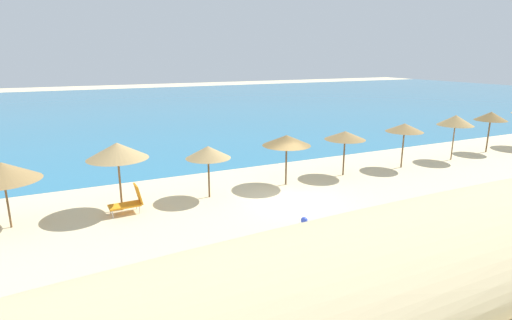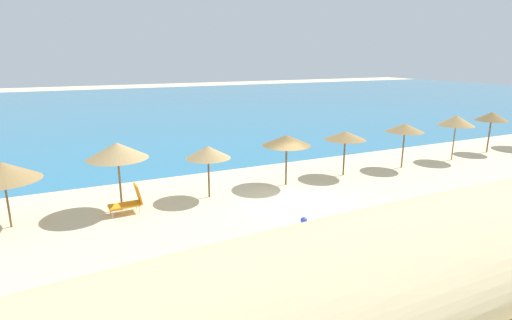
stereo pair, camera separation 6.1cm
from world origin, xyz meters
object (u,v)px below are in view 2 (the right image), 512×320
Objects in this scene: lounge_chair_0 at (129,201)px; beach_umbrella_2 at (2,171)px; beach_umbrella_5 at (287,140)px; beach_umbrella_7 at (405,128)px; beach_umbrella_9 at (492,116)px; beach_umbrella_4 at (208,152)px; beach_ball at (304,220)px; beach_umbrella_6 at (345,136)px; beach_umbrella_8 at (456,120)px; beach_umbrella_3 at (117,151)px.

beach_umbrella_2 is at bearing 81.14° from lounge_chair_0.
beach_umbrella_7 is at bearing -0.63° from beach_umbrella_5.
beach_umbrella_9 is at bearing 1.36° from beach_umbrella_5.
beach_umbrella_9 reaches higher than beach_umbrella_4.
beach_umbrella_7 is at bearing 0.06° from beach_umbrella_4.
beach_ball is (5.91, -4.05, -0.37)m from lounge_chair_0.
beach_umbrella_7 is (19.66, 0.00, 0.14)m from beach_umbrella_2.
lounge_chair_0 is (-7.69, -0.52, -1.77)m from beach_umbrella_5.
beach_umbrella_7 reaches higher than beach_umbrella_6.
beach_umbrella_2 is 9.66× the size of beach_ball.
beach_umbrella_5 is at bearing 1.37° from beach_umbrella_4.
beach_umbrella_8 reaches higher than lounge_chair_0.
beach_umbrella_8 is at bearing -0.40° from beach_umbrella_5.
beach_ball is at bearing -161.72° from beach_umbrella_8.
beach_umbrella_7 is (7.66, -0.08, 0.07)m from beach_umbrella_5.
beach_umbrella_8 is (15.90, 0.01, 0.37)m from beach_umbrella_4.
lounge_chair_0 is at bearing -62.64° from beach_umbrella_3.
beach_ball is at bearing -111.24° from beach_umbrella_5.
beach_umbrella_7 reaches higher than beach_umbrella_2.
beach_umbrella_3 is at bearing 179.00° from beach_umbrella_4.
beach_umbrella_9 is 10.08× the size of beach_ball.
beach_umbrella_5 is 11.81m from beach_umbrella_8.
beach_umbrella_5 is at bearing 179.60° from beach_umbrella_8.
beach_umbrella_7 is 15.47m from lounge_chair_0.
beach_umbrella_5 is at bearing 0.22° from beach_umbrella_3.
beach_umbrella_9 reaches higher than beach_umbrella_2.
beach_umbrella_3 is 1.21× the size of beach_umbrella_4.
beach_umbrella_3 reaches higher than beach_umbrella_4.
beach_umbrella_7 is at bearing -176.75° from beach_umbrella_9.
beach_umbrella_6 is at bearing 1.65° from beach_umbrella_4.
beach_umbrella_3 reaches higher than beach_umbrella_6.
beach_umbrella_4 is 19.85m from beach_umbrella_9.
beach_umbrella_4 is at bearing -178.35° from beach_umbrella_6.
beach_umbrella_9 is (8.09, 0.46, 0.08)m from beach_umbrella_7.
beach_umbrella_8 reaches higher than beach_umbrella_2.
beach_umbrella_5 reaches higher than lounge_chair_0.
beach_umbrella_3 is 1.12× the size of beach_umbrella_7.
beach_umbrella_5 is 7.91m from lounge_chair_0.
beach_umbrella_8 is 10.38× the size of beach_ball.
beach_umbrella_8 reaches higher than beach_umbrella_7.
beach_umbrella_8 is at bearing 0.02° from beach_umbrella_7.
beach_umbrella_7 is (4.01, -0.21, 0.15)m from beach_umbrella_6.
lounge_chair_0 reaches higher than beach_ball.
beach_umbrella_3 reaches higher than beach_umbrella_7.
beach_umbrella_3 is 7.95m from beach_umbrella_5.
beach_umbrella_3 is at bearing -179.78° from beach_umbrella_5.
beach_umbrella_7 is 0.92× the size of beach_umbrella_8.
beach_umbrella_2 is 0.96× the size of beach_umbrella_9.
beach_umbrella_7 is (11.75, 0.01, 0.22)m from beach_umbrella_4.
beach_ball is (-17.53, -4.94, -2.29)m from beach_umbrella_9.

